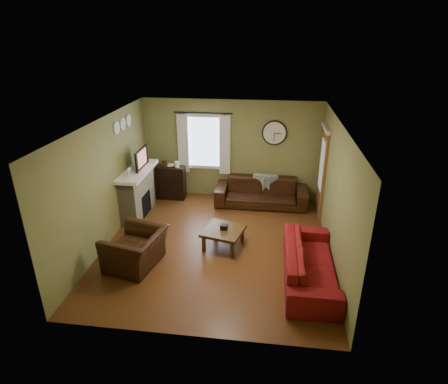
# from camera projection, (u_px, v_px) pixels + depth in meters

# --- Properties ---
(floor) EXTENTS (4.60, 5.20, 0.00)m
(floor) POSITION_uv_depth(u_px,v_px,m) (217.00, 245.00, 7.93)
(floor) COLOR #583014
(floor) RESTS_ON ground
(ceiling) EXTENTS (4.60, 5.20, 0.00)m
(ceiling) POSITION_uv_depth(u_px,v_px,m) (216.00, 123.00, 6.89)
(ceiling) COLOR white
(ceiling) RESTS_ON ground
(wall_left) EXTENTS (0.00, 5.20, 2.60)m
(wall_left) POSITION_uv_depth(u_px,v_px,m) (106.00, 183.00, 7.68)
(wall_left) COLOR olive
(wall_left) RESTS_ON ground
(wall_right) EXTENTS (0.00, 5.20, 2.60)m
(wall_right) POSITION_uv_depth(u_px,v_px,m) (335.00, 194.00, 7.13)
(wall_right) COLOR olive
(wall_right) RESTS_ON ground
(wall_back) EXTENTS (4.60, 0.00, 2.60)m
(wall_back) POSITION_uv_depth(u_px,v_px,m) (231.00, 150.00, 9.77)
(wall_back) COLOR olive
(wall_back) RESTS_ON ground
(wall_front) EXTENTS (4.60, 0.00, 2.60)m
(wall_front) POSITION_uv_depth(u_px,v_px,m) (188.00, 262.00, 5.04)
(wall_front) COLOR olive
(wall_front) RESTS_ON ground
(fireplace) EXTENTS (0.40, 1.40, 1.10)m
(fireplace) POSITION_uv_depth(u_px,v_px,m) (138.00, 194.00, 9.00)
(fireplace) COLOR tan
(fireplace) RESTS_ON floor
(firebox) EXTENTS (0.04, 0.60, 0.55)m
(firebox) POSITION_uv_depth(u_px,v_px,m) (146.00, 204.00, 9.08)
(firebox) COLOR black
(firebox) RESTS_ON fireplace
(mantel) EXTENTS (0.58, 1.60, 0.08)m
(mantel) POSITION_uv_depth(u_px,v_px,m) (136.00, 171.00, 8.76)
(mantel) COLOR white
(mantel) RESTS_ON fireplace
(tv) EXTENTS (0.08, 0.60, 0.35)m
(tv) POSITION_uv_depth(u_px,v_px,m) (139.00, 160.00, 8.81)
(tv) COLOR black
(tv) RESTS_ON mantel
(tv_screen) EXTENTS (0.02, 0.62, 0.36)m
(tv_screen) POSITION_uv_depth(u_px,v_px,m) (142.00, 158.00, 8.78)
(tv_screen) COLOR #994C3F
(tv_screen) RESTS_ON mantel
(medallion_left) EXTENTS (0.28, 0.28, 0.03)m
(medallion_left) POSITION_uv_depth(u_px,v_px,m) (117.00, 128.00, 8.03)
(medallion_left) COLOR white
(medallion_left) RESTS_ON wall_left
(medallion_mid) EXTENTS (0.28, 0.28, 0.03)m
(medallion_mid) POSITION_uv_depth(u_px,v_px,m) (123.00, 124.00, 8.35)
(medallion_mid) COLOR white
(medallion_mid) RESTS_ON wall_left
(medallion_right) EXTENTS (0.28, 0.28, 0.03)m
(medallion_right) POSITION_uv_depth(u_px,v_px,m) (128.00, 121.00, 8.66)
(medallion_right) COLOR white
(medallion_right) RESTS_ON wall_left
(window_pane) EXTENTS (1.00, 0.02, 1.30)m
(window_pane) POSITION_uv_depth(u_px,v_px,m) (204.00, 142.00, 9.76)
(window_pane) COLOR silver
(window_pane) RESTS_ON wall_back
(curtain_rod) EXTENTS (0.03, 0.03, 1.50)m
(curtain_rod) POSITION_uv_depth(u_px,v_px,m) (203.00, 113.00, 9.36)
(curtain_rod) COLOR black
(curtain_rod) RESTS_ON wall_back
(curtain_left) EXTENTS (0.28, 0.04, 1.55)m
(curtain_left) POSITION_uv_depth(u_px,v_px,m) (183.00, 144.00, 9.75)
(curtain_left) COLOR white
(curtain_left) RESTS_ON wall_back
(curtain_right) EXTENTS (0.28, 0.04, 1.55)m
(curtain_right) POSITION_uv_depth(u_px,v_px,m) (225.00, 145.00, 9.62)
(curtain_right) COLOR white
(curtain_right) RESTS_ON wall_back
(wall_clock) EXTENTS (0.64, 0.06, 0.64)m
(wall_clock) POSITION_uv_depth(u_px,v_px,m) (274.00, 133.00, 9.40)
(wall_clock) COLOR white
(wall_clock) RESTS_ON wall_back
(door) EXTENTS (0.05, 0.90, 2.10)m
(door) POSITION_uv_depth(u_px,v_px,m) (322.00, 173.00, 8.92)
(door) COLOR brown
(door) RESTS_ON floor
(bookshelf) EXTENTS (0.75, 0.32, 0.89)m
(bookshelf) POSITION_uv_depth(u_px,v_px,m) (171.00, 183.00, 9.95)
(bookshelf) COLOR black
(bookshelf) RESTS_ON floor
(book) EXTENTS (0.20, 0.25, 0.02)m
(book) POSITION_uv_depth(u_px,v_px,m) (168.00, 163.00, 9.84)
(book) COLOR #402B0F
(book) RESTS_ON bookshelf
(sofa_brown) EXTENTS (2.33, 0.91, 0.68)m
(sofa_brown) POSITION_uv_depth(u_px,v_px,m) (261.00, 192.00, 9.62)
(sofa_brown) COLOR black
(sofa_brown) RESTS_ON floor
(pillow_left) EXTENTS (0.41, 0.24, 0.40)m
(pillow_left) POSITION_uv_depth(u_px,v_px,m) (270.00, 182.00, 9.68)
(pillow_left) COLOR gray
(pillow_left) RESTS_ON sofa_brown
(pillow_right) EXTENTS (0.45, 0.23, 0.43)m
(pillow_right) POSITION_uv_depth(u_px,v_px,m) (262.00, 182.00, 9.71)
(pillow_right) COLOR gray
(pillow_right) RESTS_ON sofa_brown
(sofa_red) EXTENTS (0.89, 2.28, 0.67)m
(sofa_red) POSITION_uv_depth(u_px,v_px,m) (310.00, 263.00, 6.73)
(sofa_red) COLOR maroon
(sofa_red) RESTS_ON floor
(armchair) EXTENTS (1.15, 1.26, 0.71)m
(armchair) POSITION_uv_depth(u_px,v_px,m) (136.00, 249.00, 7.11)
(armchair) COLOR black
(armchair) RESTS_ON floor
(coffee_table) EXTENTS (0.94, 0.94, 0.41)m
(coffee_table) POSITION_uv_depth(u_px,v_px,m) (223.00, 238.00, 7.77)
(coffee_table) COLOR #402B0F
(coffee_table) RESTS_ON floor
(tissue_box) EXTENTS (0.15, 0.15, 0.10)m
(tissue_box) POSITION_uv_depth(u_px,v_px,m) (224.00, 230.00, 7.70)
(tissue_box) COLOR black
(tissue_box) RESTS_ON coffee_table
(wine_glass_a) EXTENTS (0.07, 0.07, 0.20)m
(wine_glass_a) POSITION_uv_depth(u_px,v_px,m) (128.00, 174.00, 8.22)
(wine_glass_a) COLOR white
(wine_glass_a) RESTS_ON mantel
(wine_glass_b) EXTENTS (0.08, 0.08, 0.22)m
(wine_glass_b) POSITION_uv_depth(u_px,v_px,m) (129.00, 172.00, 8.27)
(wine_glass_b) COLOR white
(wine_glass_b) RESTS_ON mantel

